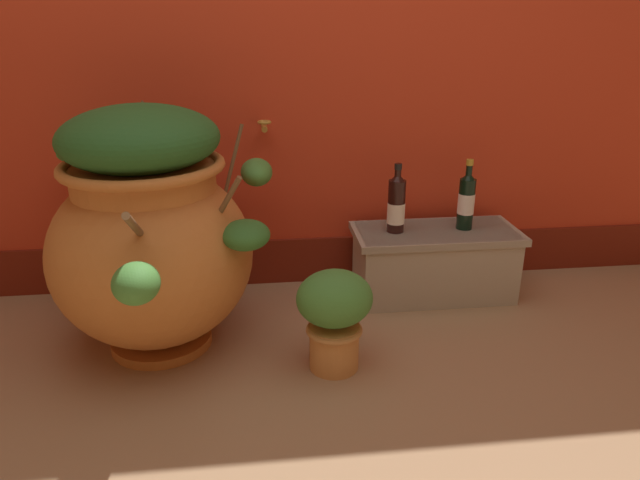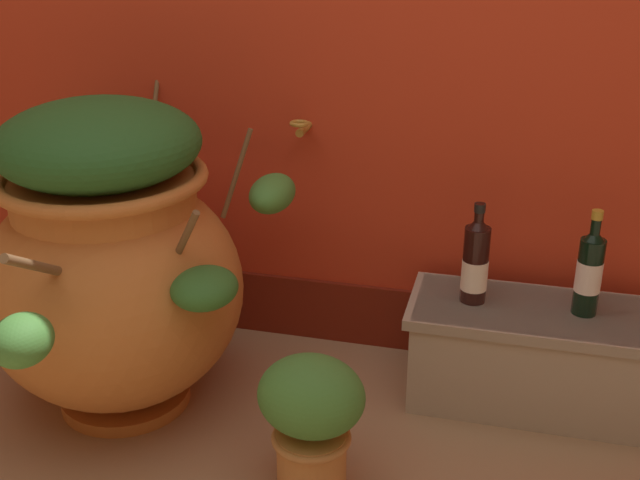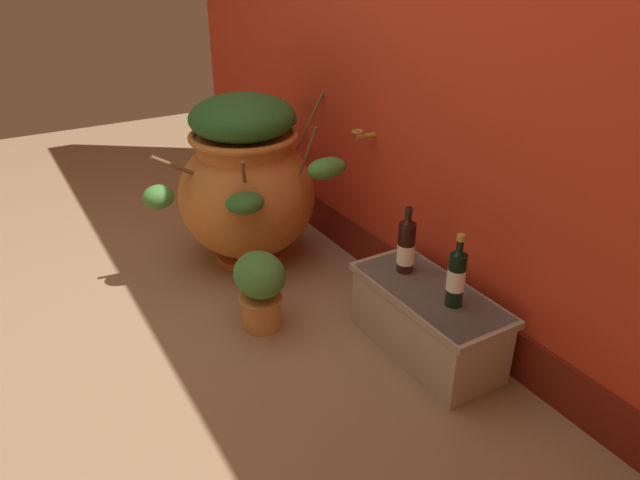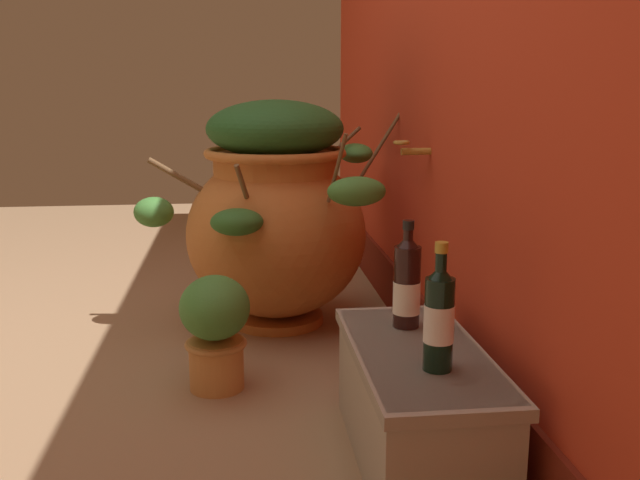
% 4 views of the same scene
% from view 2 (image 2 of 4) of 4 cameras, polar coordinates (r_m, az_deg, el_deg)
% --- Properties ---
extents(terracotta_urn, '(0.82, 1.19, 0.88)m').
position_cam_2_polar(terracotta_urn, '(2.23, -14.54, -1.50)').
color(terracotta_urn, '#C17033').
rests_on(terracotta_urn, ground_plane).
extents(stone_ledge, '(0.70, 0.32, 0.30)m').
position_cam_2_polar(stone_ledge, '(2.36, 14.85, -7.69)').
color(stone_ledge, '#B2A893').
rests_on(stone_ledge, ground_plane).
extents(wine_bottle_left, '(0.07, 0.07, 0.30)m').
position_cam_2_polar(wine_bottle_left, '(2.26, 18.65, -2.04)').
color(wine_bottle_left, black).
rests_on(wine_bottle_left, stone_ledge).
extents(wine_bottle_middle, '(0.07, 0.07, 0.29)m').
position_cam_2_polar(wine_bottle_middle, '(2.25, 11.02, -1.47)').
color(wine_bottle_middle, black).
rests_on(wine_bottle_middle, stone_ledge).
extents(potted_shrub, '(0.26, 0.22, 0.36)m').
position_cam_2_polar(potted_shrub, '(1.95, -0.63, -12.46)').
color(potted_shrub, '#D68E4C').
rests_on(potted_shrub, ground_plane).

